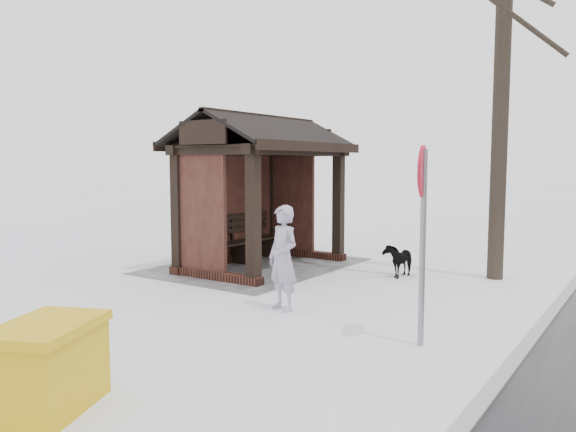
# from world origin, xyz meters

# --- Properties ---
(ground) EXTENTS (120.00, 120.00, 0.00)m
(ground) POSITION_xyz_m (0.00, 0.00, 0.00)
(ground) COLOR white
(ground) RESTS_ON ground
(kerb) EXTENTS (120.00, 0.15, 0.06)m
(kerb) POSITION_xyz_m (0.00, 5.50, 0.01)
(kerb) COLOR gray
(kerb) RESTS_ON ground
(trampled_patch) EXTENTS (4.20, 3.20, 0.02)m
(trampled_patch) POSITION_xyz_m (0.00, -0.20, 0.01)
(trampled_patch) COLOR gray
(trampled_patch) RESTS_ON ground
(bus_shelter) EXTENTS (3.60, 2.40, 3.09)m
(bus_shelter) POSITION_xyz_m (0.00, -0.16, 2.17)
(bus_shelter) COLOR #371A14
(bus_shelter) RESTS_ON ground
(pedestrian) EXTENTS (0.52, 0.64, 1.53)m
(pedestrian) POSITION_xyz_m (2.53, 2.23, 0.76)
(pedestrian) COLOR #9F94AE
(pedestrian) RESTS_ON ground
(dog) EXTENTS (0.77, 0.37, 0.64)m
(dog) POSITION_xyz_m (-0.69, 2.64, 0.32)
(dog) COLOR black
(dog) RESTS_ON ground
(grit_bin) EXTENTS (1.20, 1.04, 0.78)m
(grit_bin) POSITION_xyz_m (6.38, 2.44, 0.39)
(grit_bin) COLOR #C59A0B
(grit_bin) RESTS_ON ground
(road_sign) EXTENTS (0.59, 0.17, 2.33)m
(road_sign) POSITION_xyz_m (2.93, 4.44, 1.68)
(road_sign) COLOR gray
(road_sign) RESTS_ON ground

